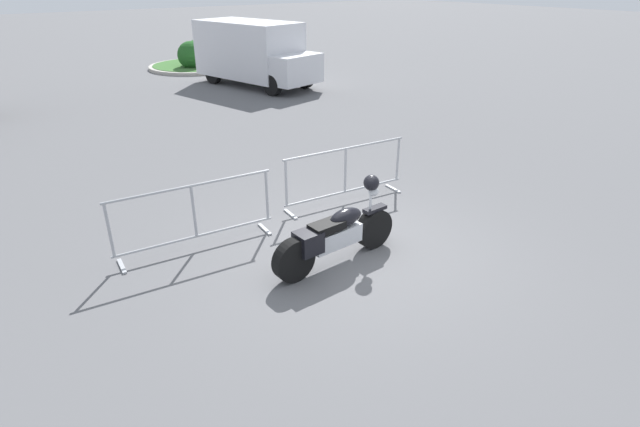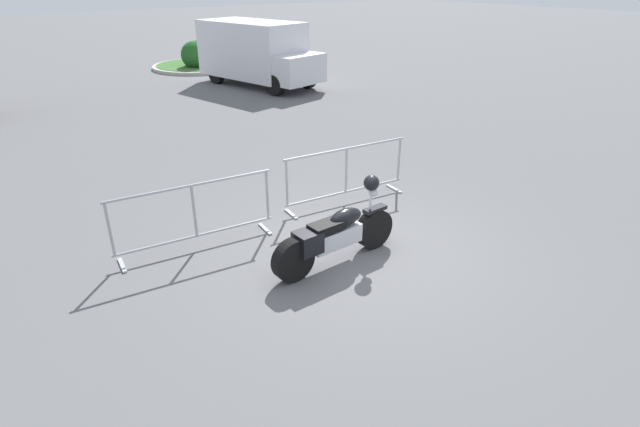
% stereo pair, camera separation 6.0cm
% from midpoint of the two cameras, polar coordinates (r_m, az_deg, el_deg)
% --- Properties ---
extents(ground_plane, '(120.00, 120.00, 0.00)m').
position_cam_midpoint_polar(ground_plane, '(7.80, 4.21, -4.38)').
color(ground_plane, '#5B5B5E').
extents(motorcycle, '(2.18, 0.33, 1.23)m').
position_cam_midpoint_polar(motorcycle, '(7.29, 1.62, -2.39)').
color(motorcycle, black).
rests_on(motorcycle, ground).
extents(crowd_barrier_near, '(2.54, 0.67, 1.07)m').
position_cam_midpoint_polar(crowd_barrier_near, '(7.88, -14.38, -0.23)').
color(crowd_barrier_near, '#9EA0A5').
rests_on(crowd_barrier_near, ground).
extents(crowd_barrier_far, '(2.54, 0.67, 1.07)m').
position_cam_midpoint_polar(crowd_barrier_far, '(9.26, 2.72, 4.54)').
color(crowd_barrier_far, '#9EA0A5').
rests_on(crowd_barrier_far, ground).
extents(delivery_van, '(3.01, 5.31, 2.31)m').
position_cam_midpoint_polar(delivery_van, '(19.88, -7.75, 17.86)').
color(delivery_van, silver).
rests_on(delivery_van, ground).
extents(planter_island, '(4.22, 4.22, 1.24)m').
position_cam_midpoint_polar(planter_island, '(24.24, -13.92, 16.85)').
color(planter_island, '#ADA89E').
rests_on(planter_island, ground).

